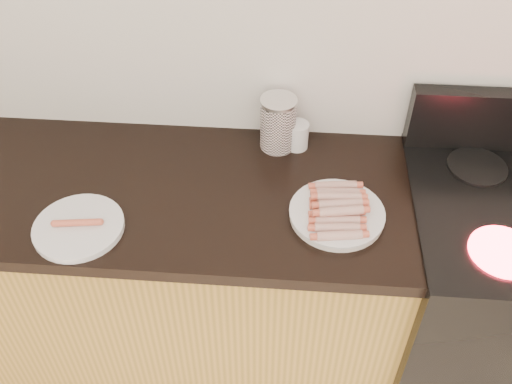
# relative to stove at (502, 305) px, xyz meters

# --- Properties ---
(wall_back) EXTENTS (4.00, 0.04, 2.60)m
(wall_back) POSITION_rel_stove_xyz_m (-0.78, 0.32, 0.84)
(wall_back) COLOR silver
(wall_back) RESTS_ON ground
(cabinet_base) EXTENTS (2.20, 0.59, 0.86)m
(cabinet_base) POSITION_rel_stove_xyz_m (-1.48, 0.01, -0.03)
(cabinet_base) COLOR #A77C34
(cabinet_base) RESTS_ON floor
(counter_slab) EXTENTS (2.20, 0.62, 0.04)m
(counter_slab) POSITION_rel_stove_xyz_m (-1.48, 0.01, 0.42)
(counter_slab) COLOR black
(counter_slab) RESTS_ON cabinet_base
(stove) EXTENTS (0.76, 0.65, 0.91)m
(stove) POSITION_rel_stove_xyz_m (0.00, 0.00, 0.00)
(stove) COLOR black
(stove) RESTS_ON floor
(burner_near_left) EXTENTS (0.18, 0.18, 0.01)m
(burner_near_left) POSITION_rel_stove_xyz_m (-0.17, -0.17, 0.46)
(burner_near_left) COLOR #FF1E2D
(burner_near_left) RESTS_ON stove
(burner_far_left) EXTENTS (0.18, 0.18, 0.01)m
(burner_far_left) POSITION_rel_stove_xyz_m (-0.17, 0.17, 0.46)
(burner_far_left) COLOR black
(burner_far_left) RESTS_ON stove
(main_plate) EXTENTS (0.35, 0.35, 0.02)m
(main_plate) POSITION_rel_stove_xyz_m (-0.60, -0.06, 0.45)
(main_plate) COLOR silver
(main_plate) RESTS_ON counter_slab
(side_plate) EXTENTS (0.32, 0.32, 0.02)m
(side_plate) POSITION_rel_stove_xyz_m (-1.31, -0.17, 0.45)
(side_plate) COLOR silver
(side_plate) RESTS_ON counter_slab
(hotdog_pile) EXTENTS (0.12, 0.23, 0.05)m
(hotdog_pile) POSITION_rel_stove_xyz_m (-0.60, -0.06, 0.48)
(hotdog_pile) COLOR #9F382E
(hotdog_pile) RESTS_ON main_plate
(plain_sausages) EXTENTS (0.13, 0.04, 0.02)m
(plain_sausages) POSITION_rel_stove_xyz_m (-1.31, -0.17, 0.47)
(plain_sausages) COLOR #C96F48
(plain_sausages) RESTS_ON side_plate
(canister) EXTENTS (0.11, 0.11, 0.18)m
(canister) POSITION_rel_stove_xyz_m (-0.78, 0.24, 0.53)
(canister) COLOR white
(canister) RESTS_ON counter_slab
(mug) EXTENTS (0.08, 0.08, 0.09)m
(mug) POSITION_rel_stove_xyz_m (-0.72, 0.24, 0.49)
(mug) COLOR white
(mug) RESTS_ON counter_slab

